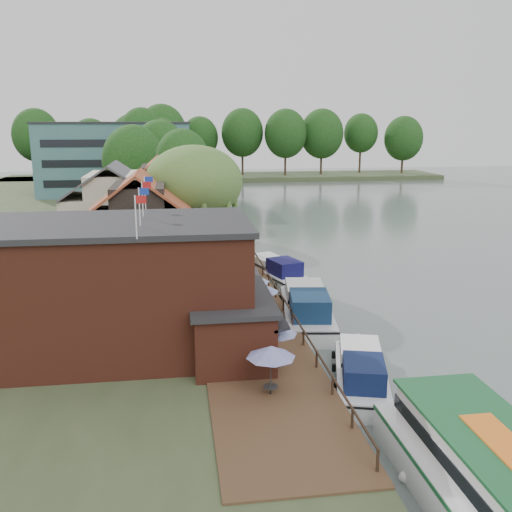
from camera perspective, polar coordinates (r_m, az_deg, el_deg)
name	(u,v)px	position (r m, az deg, el deg)	size (l,w,h in m)	color
ground	(380,345)	(36.32, 12.29, -8.67)	(260.00, 260.00, 0.00)	#53605C
land_bank	(18,238)	(69.98, -22.73, 1.68)	(50.00, 140.00, 1.00)	#384728
quay_deck	(234,288)	(43.46, -2.24, -3.19)	(6.00, 50.00, 0.10)	#47301E
quay_rail	(268,279)	(44.16, 1.18, -2.31)	(0.20, 49.00, 1.00)	black
pub	(145,286)	(31.74, -11.04, -2.97)	(20.00, 11.00, 7.30)	maroon
hotel_block	(116,158)	(102.10, -13.83, 9.48)	(25.40, 12.40, 12.30)	#38666B
cottage_a	(140,226)	(46.25, -11.48, 2.91)	(8.60, 7.60, 8.50)	black
cottage_b	(114,209)	(56.34, -14.00, 4.63)	(9.60, 8.60, 8.50)	beige
cottage_c	(159,196)	(64.98, -9.71, 5.96)	(7.60, 7.60, 8.50)	black
willow	(195,204)	(50.98, -6.16, 5.16)	(8.60, 8.60, 10.43)	#476B2D
umbrella_0	(271,370)	(26.70, 1.49, -11.34)	(2.29, 2.29, 2.38)	navy
umbrella_1	(277,346)	(29.37, 2.14, -8.97)	(2.05, 2.05, 2.38)	navy
umbrella_2	(252,324)	(32.28, -0.43, -6.85)	(1.96, 1.96, 2.38)	navy
umbrella_3	(261,301)	(36.24, 0.52, -4.55)	(2.27, 2.27, 2.38)	navy
umbrella_4	(252,291)	(38.38, -0.45, -3.52)	(2.46, 2.46, 2.38)	navy
umbrella_5	(243,278)	(41.52, -1.31, -2.20)	(2.11, 2.11, 2.38)	#1B2997
cruiser_0	(361,368)	(30.29, 10.49, -10.95)	(2.92, 9.06, 2.16)	white
cruiser_1	(307,304)	(38.88, 5.09, -4.83)	(3.51, 10.83, 2.66)	silver
cruiser_2	(275,268)	(48.77, 1.87, -1.25)	(3.03, 9.39, 2.26)	white
swan	(404,476)	(24.01, 14.61, -20.55)	(0.44, 0.44, 0.44)	white
bank_tree_0	(183,176)	(72.05, -7.31, 7.97)	(6.59, 6.59, 11.54)	#143811
bank_tree_1	(134,167)	(83.81, -12.09, 8.68)	(8.95, 8.95, 11.95)	#143811
bank_tree_2	(160,162)	(87.98, -9.54, 9.22)	(8.10, 8.10, 12.62)	#143811
bank_tree_3	(168,156)	(111.30, -8.80, 9.90)	(8.72, 8.72, 11.89)	#143811
bank_tree_4	(142,146)	(118.21, -11.30, 10.76)	(8.68, 8.68, 15.04)	#143811
bank_tree_5	(163,149)	(125.60, -9.28, 10.53)	(7.42, 7.42, 13.06)	#143811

